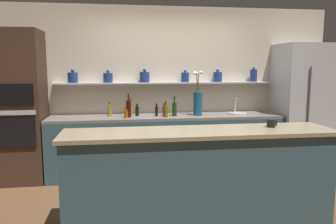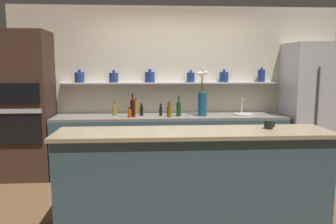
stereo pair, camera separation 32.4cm
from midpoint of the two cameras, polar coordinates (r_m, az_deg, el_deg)
The scene contains 18 objects.
ground_plane at distance 4.10m, azimuth 1.51°, elevation -16.09°, with size 12.00×12.00×0.00m, color brown.
back_wall_unit at distance 5.33m, azimuth -1.36°, elevation 4.06°, with size 5.20×0.28×2.60m.
back_counter_unit at distance 5.10m, azimuth -2.05°, elevation -5.73°, with size 3.55×0.62×0.92m.
island_counter at distance 3.49m, azimuth 2.81°, elevation -11.40°, with size 2.81×0.61×1.02m.
refrigerator at distance 5.66m, azimuth 21.29°, elevation 0.74°, with size 0.92×0.73×2.02m.
oven_tower at distance 5.21m, azimuth -26.19°, elevation 0.76°, with size 0.70×0.64×2.18m.
flower_vase at distance 4.99m, azimuth 3.36°, elevation 1.72°, with size 0.15×0.14×0.68m.
sink_fixture at distance 5.25m, azimuth 10.23°, elevation -0.07°, with size 0.29×0.29×0.25m.
bottle_oil_0 at distance 5.03m, azimuth -11.94°, elevation 0.20°, with size 0.06×0.06×0.21m.
bottle_sauce_1 at distance 4.99m, azimuth -7.25°, elevation 0.20°, with size 0.05×0.05×0.19m.
bottle_sauce_2 at distance 4.79m, azimuth -9.25°, elevation -0.32°, with size 0.05×0.05×0.16m.
bottle_sauce_3 at distance 4.96m, azimuth -3.88°, elevation 0.24°, with size 0.05×0.05×0.19m.
bottle_oil_4 at distance 4.82m, azimuth -2.27°, elevation 0.21°, with size 0.06×0.06×0.24m.
bottle_sauce_5 at distance 4.97m, azimuth -2.51°, elevation 0.23°, with size 0.06×0.06×0.19m.
bottle_oil_6 at distance 5.12m, azimuth -8.29°, elevation 0.66°, with size 0.05×0.05×0.25m.
bottle_wine_7 at distance 4.95m, azimuth -0.70°, elevation 0.56°, with size 0.07×0.07×0.30m.
bottle_wine_8 at distance 4.87m, azimuth -8.77°, elevation 0.62°, with size 0.07×0.07×0.34m.
coffee_mug at distance 3.64m, azimuth 15.13°, elevation -1.91°, with size 0.11×0.09×0.09m.
Camera 1 is at (-0.79, -3.67, 1.68)m, focal length 35.00 mm.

